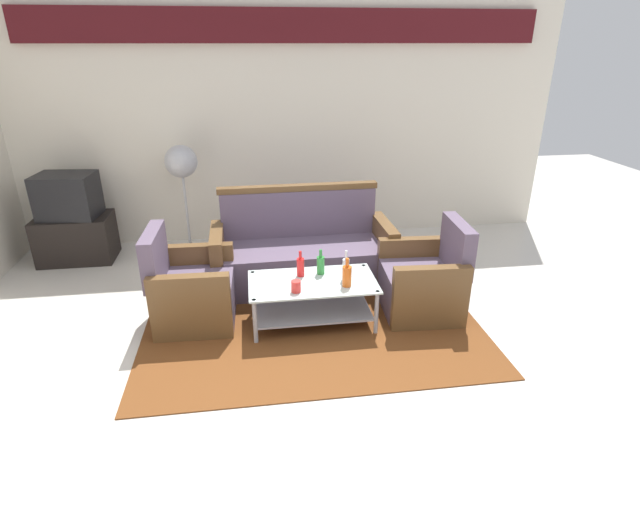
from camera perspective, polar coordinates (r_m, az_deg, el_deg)
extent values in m
plane|color=beige|center=(3.82, 1.25, -13.65)|extent=(14.00, 14.00, 0.00)
cube|color=silver|center=(6.15, -3.47, 15.00)|extent=(6.52, 0.12, 2.80)
cube|color=#4C1419|center=(5.99, -3.66, 25.04)|extent=(5.76, 0.08, 0.36)
cube|color=brown|center=(4.53, -1.07, -7.05)|extent=(2.92, 2.27, 0.01)
cube|color=#5B4C60|center=(5.03, -1.96, -0.99)|extent=(1.61, 0.72, 0.42)
cube|color=#5B4C60|center=(5.17, -2.49, 5.01)|extent=(1.60, 0.16, 0.48)
cube|color=brown|center=(5.16, 7.32, 0.64)|extent=(0.13, 0.70, 0.62)
cube|color=brown|center=(4.97, -11.62, -0.57)|extent=(0.13, 0.70, 0.62)
cube|color=brown|center=(5.09, -2.54, 7.90)|extent=(1.64, 0.13, 0.06)
cube|color=#5B4C60|center=(4.54, -14.07, -4.75)|extent=(0.68, 0.62, 0.40)
cube|color=#5B4C60|center=(4.42, -18.59, -0.02)|extent=(0.14, 0.60, 0.45)
cube|color=brown|center=(4.80, -13.75, -1.95)|extent=(0.66, 0.12, 0.58)
cube|color=brown|center=(4.22, -14.68, -5.79)|extent=(0.66, 0.12, 0.58)
cube|color=#5B4C60|center=(4.65, 11.38, -3.82)|extent=(0.70, 0.64, 0.40)
cube|color=#5B4C60|center=(4.57, 15.55, 1.13)|extent=(0.16, 0.61, 0.45)
cube|color=brown|center=(4.33, 12.62, -4.75)|extent=(0.66, 0.14, 0.58)
cube|color=brown|center=(4.89, 10.46, -1.12)|extent=(0.66, 0.14, 0.58)
cube|color=silver|center=(4.27, -0.87, -3.02)|extent=(1.10, 0.60, 0.02)
cube|color=#9E9EA5|center=(4.39, -0.85, -6.20)|extent=(1.00, 0.52, 0.02)
cylinder|color=#9E9EA5|center=(4.56, -7.67, -4.13)|extent=(0.04, 0.04, 0.40)
cylinder|color=#9E9EA5|center=(4.66, 4.96, -3.31)|extent=(0.04, 0.04, 0.40)
cylinder|color=#9E9EA5|center=(4.10, -7.51, -7.47)|extent=(0.04, 0.04, 0.40)
cylinder|color=#9E9EA5|center=(4.22, 6.54, -6.46)|extent=(0.04, 0.04, 0.40)
cylinder|color=#D85919|center=(4.15, 3.13, -2.37)|extent=(0.08, 0.08, 0.18)
cylinder|color=#D85919|center=(4.10, 3.17, -0.76)|extent=(0.03, 0.03, 0.08)
cylinder|color=silver|center=(4.27, 3.00, -1.54)|extent=(0.06, 0.06, 0.19)
cylinder|color=silver|center=(4.21, 3.04, 0.11)|extent=(0.02, 0.02, 0.08)
cylinder|color=#2D8C38|center=(4.36, 0.08, -1.09)|extent=(0.07, 0.07, 0.16)
cylinder|color=#2D8C38|center=(4.32, 0.08, 0.30)|extent=(0.03, 0.03, 0.07)
cylinder|color=red|center=(4.33, -2.27, -1.31)|extent=(0.07, 0.07, 0.16)
cylinder|color=red|center=(4.28, -2.29, 0.12)|extent=(0.03, 0.03, 0.07)
cylinder|color=red|center=(4.07, -2.78, -3.52)|extent=(0.08, 0.08, 0.10)
cube|color=black|center=(6.24, -26.31, 1.85)|extent=(0.80, 0.50, 0.52)
cube|color=black|center=(6.10, -27.15, 6.21)|extent=(0.64, 0.50, 0.48)
cube|color=black|center=(6.29, -26.36, 6.84)|extent=(0.51, 0.06, 0.36)
cylinder|color=#2D2D33|center=(6.10, -14.66, 0.64)|extent=(0.32, 0.32, 0.03)
cylinder|color=#B2B2B7|center=(5.93, -15.14, 5.00)|extent=(0.03, 0.03, 0.95)
sphere|color=#B2B2B7|center=(5.78, -15.75, 10.48)|extent=(0.36, 0.36, 0.36)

